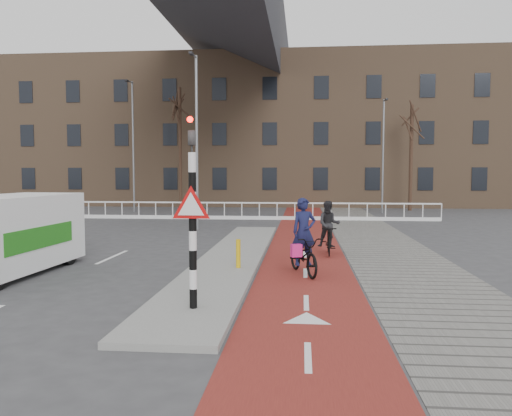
{
  "coord_description": "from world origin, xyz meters",
  "views": [
    {
      "loc": [
        1.4,
        -10.97,
        2.62
      ],
      "look_at": [
        -0.08,
        5.0,
        1.5
      ],
      "focal_mm": 35.0,
      "sensor_mm": 36.0,
      "label": 1
    }
  ],
  "objects": [
    {
      "name": "railing",
      "position": [
        -5.0,
        17.0,
        0.31
      ],
      "size": [
        28.0,
        0.1,
        0.99
      ],
      "color": "silver",
      "rests_on": "ground"
    },
    {
      "name": "bollard",
      "position": [
        -0.27,
        2.01,
        0.5
      ],
      "size": [
        0.12,
        0.12,
        0.75
      ],
      "primitive_type": "cylinder",
      "color": "gold",
      "rests_on": "curb_island"
    },
    {
      "name": "tree_mid",
      "position": [
        -7.28,
        24.11,
        4.34
      ],
      "size": [
        0.22,
        0.22,
        8.67
      ],
      "primitive_type": "cylinder",
      "color": "black",
      "rests_on": "ground"
    },
    {
      "name": "ground",
      "position": [
        0.0,
        0.0,
        0.0
      ],
      "size": [
        120.0,
        120.0,
        0.0
      ],
      "primitive_type": "plane",
      "color": "#38383A",
      "rests_on": "ground"
    },
    {
      "name": "streetlight_right",
      "position": [
        6.69,
        22.59,
        3.72
      ],
      "size": [
        0.12,
        0.12,
        7.43
      ],
      "primitive_type": "cylinder",
      "color": "slate",
      "rests_on": "ground"
    },
    {
      "name": "bike_lane",
      "position": [
        1.5,
        10.0,
        0.01
      ],
      "size": [
        2.5,
        60.0,
        0.01
      ],
      "primitive_type": "cube",
      "color": "maroon",
      "rests_on": "ground"
    },
    {
      "name": "curb_island",
      "position": [
        -0.7,
        4.0,
        0.06
      ],
      "size": [
        1.8,
        16.0,
        0.12
      ],
      "primitive_type": "cube",
      "color": "gray",
      "rests_on": "ground"
    },
    {
      "name": "traffic_signal",
      "position": [
        -0.6,
        -2.02,
        1.99
      ],
      "size": [
        0.8,
        0.8,
        3.68
      ],
      "color": "black",
      "rests_on": "curb_island"
    },
    {
      "name": "cyclist_far",
      "position": [
        2.26,
        5.03,
        0.73
      ],
      "size": [
        0.73,
        1.59,
        1.73
      ],
      "rotation": [
        0.0,
        0.0,
        -0.02
      ],
      "color": "black",
      "rests_on": "bike_lane"
    },
    {
      "name": "sidewalk",
      "position": [
        4.3,
        10.0,
        0.01
      ],
      "size": [
        3.0,
        60.0,
        0.01
      ],
      "primitive_type": "cube",
      "color": "slate",
      "rests_on": "ground"
    },
    {
      "name": "van",
      "position": [
        -6.16,
        1.07,
        1.07
      ],
      "size": [
        2.09,
        4.82,
        2.04
      ],
      "rotation": [
        0.0,
        0.0,
        -0.04
      ],
      "color": "white",
      "rests_on": "ground"
    },
    {
      "name": "townhouse_row",
      "position": [
        -3.0,
        32.0,
        7.81
      ],
      "size": [
        46.0,
        10.0,
        15.9
      ],
      "color": "#7F6047",
      "rests_on": "ground"
    },
    {
      "name": "streetlight_near",
      "position": [
        -3.46,
        11.83,
        3.99
      ],
      "size": [
        0.12,
        0.12,
        7.99
      ],
      "primitive_type": "cylinder",
      "color": "slate",
      "rests_on": "ground"
    },
    {
      "name": "streetlight_left",
      "position": [
        -10.03,
        22.12,
        4.39
      ],
      "size": [
        0.12,
        0.12,
        8.79
      ],
      "primitive_type": "cylinder",
      "color": "slate",
      "rests_on": "ground"
    },
    {
      "name": "tree_right",
      "position": [
        8.98,
        24.9,
        3.68
      ],
      "size": [
        0.25,
        0.25,
        7.36
      ],
      "primitive_type": "cylinder",
      "color": "black",
      "rests_on": "ground"
    },
    {
      "name": "cyclist_near",
      "position": [
        1.45,
        1.84,
        0.67
      ],
      "size": [
        1.27,
        2.01,
        1.98
      ],
      "rotation": [
        0.0,
        0.0,
        0.35
      ],
      "color": "black",
      "rests_on": "bike_lane"
    }
  ]
}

